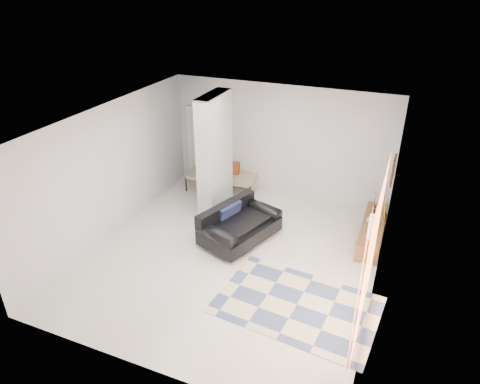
% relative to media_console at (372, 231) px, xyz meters
% --- Properties ---
extents(floor, '(6.00, 6.00, 0.00)m').
position_rel_media_console_xyz_m(floor, '(-2.52, -1.69, -0.20)').
color(floor, beige).
rests_on(floor, ground).
extents(ceiling, '(6.00, 6.00, 0.00)m').
position_rel_media_console_xyz_m(ceiling, '(-2.52, -1.69, 2.60)').
color(ceiling, white).
rests_on(ceiling, wall_back).
extents(wall_back, '(6.00, 0.00, 6.00)m').
position_rel_media_console_xyz_m(wall_back, '(-2.52, 1.31, 1.20)').
color(wall_back, silver).
rests_on(wall_back, ground).
extents(wall_front, '(6.00, 0.00, 6.00)m').
position_rel_media_console_xyz_m(wall_front, '(-2.52, -4.69, 1.20)').
color(wall_front, silver).
rests_on(wall_front, ground).
extents(wall_left, '(0.00, 6.00, 6.00)m').
position_rel_media_console_xyz_m(wall_left, '(-5.27, -1.69, 1.20)').
color(wall_left, silver).
rests_on(wall_left, ground).
extents(wall_right, '(0.00, 6.00, 6.00)m').
position_rel_media_console_xyz_m(wall_right, '(0.23, -1.69, 1.20)').
color(wall_right, silver).
rests_on(wall_right, ground).
extents(partition_column, '(0.35, 1.20, 2.80)m').
position_rel_media_console_xyz_m(partition_column, '(-3.62, -0.09, 1.20)').
color(partition_column, '#B3B8BB').
rests_on(partition_column, floor).
extents(hallway_door, '(0.85, 0.06, 2.04)m').
position_rel_media_console_xyz_m(hallway_door, '(-4.62, 1.27, 0.82)').
color(hallway_door, white).
rests_on(hallway_door, floor).
extents(curtain, '(0.00, 2.55, 2.55)m').
position_rel_media_console_xyz_m(curtain, '(0.15, -2.84, 1.25)').
color(curtain, '#FD7A42').
rests_on(curtain, wall_right).
extents(wall_art, '(0.04, 0.45, 0.55)m').
position_rel_media_console_xyz_m(wall_art, '(0.20, -0.00, 1.45)').
color(wall_art, '#341D0E').
rests_on(wall_art, wall_right).
extents(media_console, '(0.45, 1.91, 0.80)m').
position_rel_media_console_xyz_m(media_console, '(0.00, 0.00, 0.00)').
color(media_console, brown).
rests_on(media_console, floor).
extents(loveseat, '(1.48, 1.91, 0.76)m').
position_rel_media_console_xyz_m(loveseat, '(-2.64, -1.09, 0.15)').
color(loveseat, silver).
rests_on(loveseat, floor).
extents(daybed, '(1.81, 0.88, 0.77)m').
position_rel_media_console_xyz_m(daybed, '(-3.95, 0.93, 0.21)').
color(daybed, black).
rests_on(daybed, floor).
extents(area_rug, '(2.84, 2.03, 0.01)m').
position_rel_media_console_xyz_m(area_rug, '(-0.92, -2.59, -0.20)').
color(area_rug, beige).
rests_on(area_rug, floor).
extents(cylinder_lamp, '(0.10, 0.10, 0.54)m').
position_rel_media_console_xyz_m(cylinder_lamp, '(-0.02, -0.63, 0.46)').
color(cylinder_lamp, beige).
rests_on(cylinder_lamp, media_console).
extents(bronze_figurine, '(0.12, 0.12, 0.22)m').
position_rel_media_console_xyz_m(bronze_figurine, '(-0.05, 0.42, 0.31)').
color(bronze_figurine, '#312016').
rests_on(bronze_figurine, media_console).
extents(vase, '(0.23, 0.23, 0.21)m').
position_rel_media_console_xyz_m(vase, '(-0.05, -0.06, 0.30)').
color(vase, silver).
rests_on(vase, media_console).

